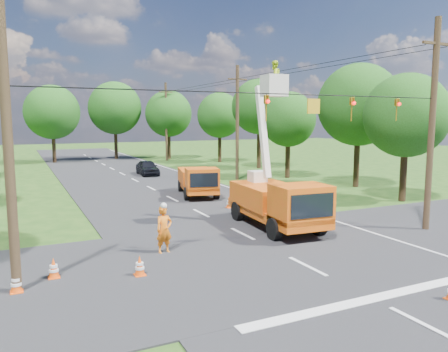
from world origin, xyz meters
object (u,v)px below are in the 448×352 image
traffic_cone_2 (229,202)px  traffic_cone_5 (16,282)px  tree_right_d (259,107)px  tree_far_a (52,112)px  tree_far_c (169,114)px  distant_car (147,168)px  bucket_truck (277,194)px  ground_worker (164,230)px  second_truck (198,180)px  traffic_cone_1 (260,213)px  tree_far_b (115,108)px  pole_right_far (166,121)px  tree_right_b (359,105)px  pole_right_near (432,124)px  traffic_cone_3 (140,266)px  tree_right_c (288,119)px  tree_right_e (220,115)px  tree_right_a (406,116)px  traffic_cone_6 (217,186)px  pole_left (8,147)px  pole_right_mid (237,122)px  traffic_cone_4 (54,268)px

traffic_cone_2 → traffic_cone_5: (-11.68, -8.82, 0.00)m
tree_right_d → tree_far_a: 25.46m
traffic_cone_5 → tree_far_c: size_ratio=0.08×
distant_car → traffic_cone_5: size_ratio=5.93×
bucket_truck → ground_worker: 6.47m
second_truck → ground_worker: size_ratio=3.17×
traffic_cone_5 → tree_far_c: bearing=65.7°
traffic_cone_1 → tree_far_b: (0.69, 39.67, 6.45)m
bucket_truck → pole_right_far: size_ratio=0.81×
traffic_cone_1 → tree_right_b: tree_right_b is taller
ground_worker → tree_far_c: bearing=59.8°
tree_far_b → distant_car: bearing=-92.8°
bucket_truck → traffic_cone_5: (-11.64, -3.42, -1.33)m
pole_right_near → bucket_truck: bearing=152.2°
traffic_cone_3 → tree_right_c: 27.42m
traffic_cone_5 → tree_right_c: tree_right_c is taller
tree_right_e → tree_far_c: bearing=121.6°
bucket_truck → tree_right_a: 12.31m
tree_far_b → traffic_cone_3: bearing=-100.9°
traffic_cone_6 → tree_right_d: size_ratio=0.07×
tree_right_b → tree_far_c: tree_right_b is taller
tree_right_e → tree_far_b: bearing=137.2°
traffic_cone_3 → tree_right_e: size_ratio=0.08×
pole_left → tree_right_c: size_ratio=1.15×
distant_car → tree_right_b: (12.91, -14.40, 5.72)m
traffic_cone_3 → distant_car: bearing=73.7°
distant_car → traffic_cone_3: (-7.79, -26.64, -0.36)m
pole_right_far → tree_right_a: bearing=-81.6°
tree_far_b → pole_right_far: bearing=-42.3°
second_truck → pole_right_near: bearing=-51.0°
traffic_cone_2 → tree_right_d: 23.06m
second_truck → tree_right_a: 14.39m
traffic_cone_2 → traffic_cone_3: same height
pole_right_far → pole_left: pole_right_far is taller
traffic_cone_1 → traffic_cone_6: (1.93, 9.79, 0.00)m
tree_right_a → tree_right_c: size_ratio=1.06×
pole_left → tree_right_a: size_ratio=1.09×
traffic_cone_5 → pole_right_near: (18.02, 0.05, 4.75)m
ground_worker → traffic_cone_5: (-5.38, -1.93, -0.60)m
second_truck → tree_far_b: 31.98m
pole_right_near → tree_far_c: size_ratio=1.09×
traffic_cone_3 → tree_right_a: bearing=18.0°
traffic_cone_2 → tree_right_e: tree_right_e is taller
pole_right_near → tree_right_d: pole_right_near is taller
pole_right_mid → tree_right_b: (6.50, -8.00, 1.33)m
traffic_cone_4 → pole_right_far: pole_right_far is taller
traffic_cone_6 → tree_right_b: (10.76, -3.13, 6.08)m
tree_right_c → tree_far_c: bearing=99.1°
traffic_cone_5 → tree_right_a: (23.02, 6.05, 5.20)m
bucket_truck → pole_right_near: 7.98m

